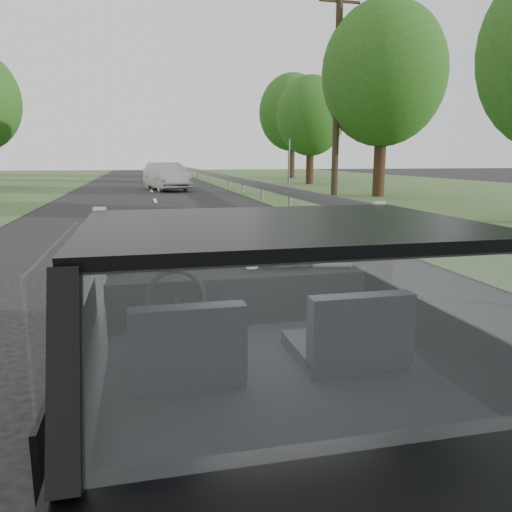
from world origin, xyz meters
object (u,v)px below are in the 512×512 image
subject_car (258,346)px  utility_pole (337,92)px  highway_sign (289,164)px  other_car (166,176)px  cat (284,256)px

subject_car → utility_pole: (7.80, 18.42, 3.74)m
highway_sign → utility_pole: (0.46, -5.45, 3.12)m
other_car → utility_pole: size_ratio=0.49×
subject_car → other_car: bearing=88.1°
subject_car → highway_sign: bearing=72.9°
cat → subject_car: bearing=-110.7°
utility_pole → highway_sign: bearing=94.9°
subject_car → utility_pole: 20.35m
subject_car → cat: subject_car is taller
other_car → highway_sign: 6.60m
cat → utility_pole: bearing=74.1°
other_car → utility_pole: (6.99, -6.26, 3.74)m
subject_car → highway_sign: highway_sign is taller
subject_car → cat: 0.77m
subject_car → cat: bearing=62.5°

